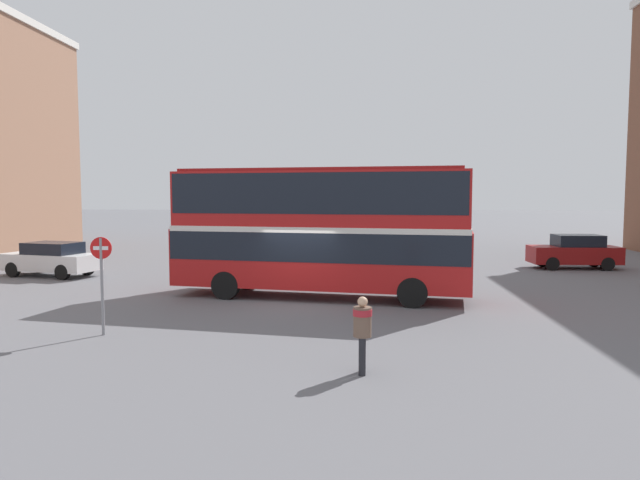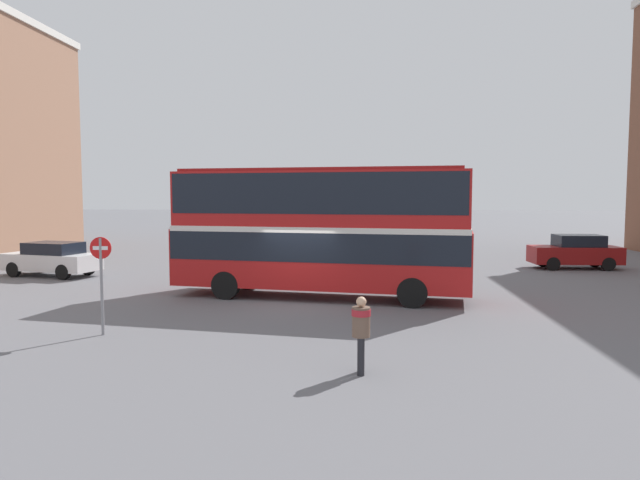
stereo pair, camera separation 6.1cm
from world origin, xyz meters
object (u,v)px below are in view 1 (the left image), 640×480
(double_decker_bus, at_px, (320,224))
(parked_car_kerb_far, at_px, (293,249))
(parked_car_kerb_near, at_px, (575,252))
(pedestrian_foreground, at_px, (362,327))
(parked_car_side_street, at_px, (51,259))
(no_entry_sign, at_px, (102,271))

(double_decker_bus, height_order, parked_car_kerb_far, double_decker_bus)
(double_decker_bus, bearing_deg, parked_car_kerb_near, 45.66)
(pedestrian_foreground, xyz_separation_m, parked_car_side_street, (-14.10, 13.15, -0.20))
(parked_car_kerb_far, bearing_deg, double_decker_bus, -83.08)
(no_entry_sign, bearing_deg, parked_car_side_street, 125.07)
(parked_car_kerb_near, bearing_deg, no_entry_sign, 39.21)
(pedestrian_foreground, bearing_deg, parked_car_side_street, -42.39)
(pedestrian_foreground, bearing_deg, double_decker_bus, -79.49)
(parked_car_kerb_far, bearing_deg, parked_car_kerb_near, -10.82)
(parked_car_side_street, bearing_deg, parked_car_kerb_near, -156.04)
(pedestrian_foreground, height_order, parked_car_kerb_near, parked_car_kerb_near)
(parked_car_kerb_near, xyz_separation_m, parked_car_kerb_far, (-14.39, 1.37, -0.08))
(parked_car_side_street, height_order, no_entry_sign, no_entry_sign)
(parked_car_kerb_far, bearing_deg, no_entry_sign, -105.93)
(double_decker_bus, distance_m, pedestrian_foreground, 8.98)
(parked_car_kerb_far, relative_size, parked_car_side_street, 0.87)
(parked_car_kerb_near, bearing_deg, parked_car_side_street, 9.02)
(parked_car_kerb_near, relative_size, parked_car_kerb_far, 1.05)
(parked_car_kerb_near, distance_m, parked_car_side_street, 25.13)
(double_decker_bus, xyz_separation_m, parked_car_side_street, (-12.58, 4.46, -1.85))
(pedestrian_foreground, distance_m, parked_car_kerb_far, 19.42)
(double_decker_bus, relative_size, parked_car_side_street, 2.30)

